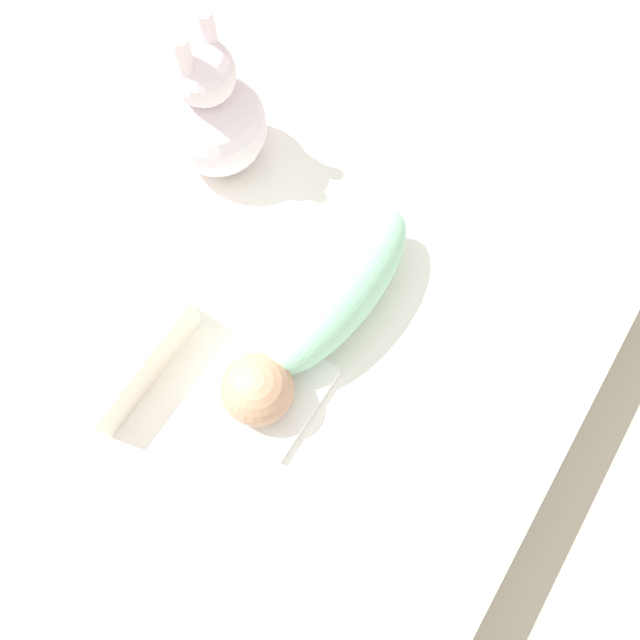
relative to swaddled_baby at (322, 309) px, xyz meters
name	(u,v)px	position (x,y,z in m)	size (l,w,h in m)	color
ground_plane	(306,382)	(0.07, 0.00, -0.31)	(12.00, 12.00, 0.00)	#B2A893
bed_mattress	(305,369)	(0.07, 0.00, -0.19)	(1.27, 1.03, 0.23)	white
burp_cloth	(267,387)	(0.17, -0.02, -0.07)	(0.21, 0.21, 0.02)	white
swaddled_baby	(322,309)	(0.00, 0.00, 0.00)	(0.52, 0.18, 0.16)	#99D6B2
pillow	(76,320)	(0.27, -0.39, -0.03)	(0.28, 0.37, 0.10)	white
bunny_plush	(213,115)	(-0.21, -0.40, 0.06)	(0.21, 0.21, 0.36)	silver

